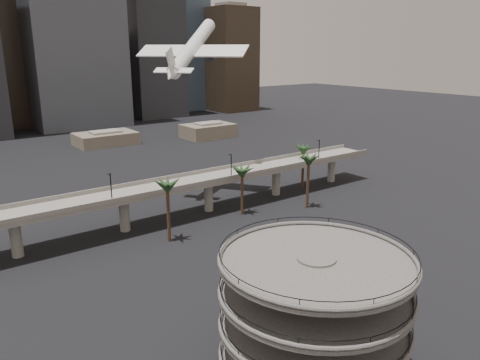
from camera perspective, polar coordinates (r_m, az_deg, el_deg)
ground at (r=72.29m, az=13.84°, el=-17.14°), size 700.00×700.00×0.00m
parking_ramp at (r=56.46m, az=9.02°, el=-15.23°), size 22.20×22.20×17.35m
overpass at (r=108.68m, az=-8.74°, el=-1.22°), size 130.00×9.30×14.70m
palm_trees at (r=113.12m, az=2.63°, el=1.71°), size 54.40×18.40×14.00m
low_buildings at (r=191.11m, az=-19.44°, el=4.04°), size 135.00×27.50×6.80m
skyline at (r=262.17m, az=-23.91°, el=16.66°), size 269.00×86.00×133.11m
airborne_jet at (r=127.91m, az=-5.82°, el=15.73°), size 28.07×27.55×17.92m
car_a at (r=77.90m, az=1.05°, el=-13.49°), size 4.19×3.28×1.34m
car_b at (r=93.21m, az=10.73°, el=-8.58°), size 4.80×2.49×1.51m
car_c at (r=93.66m, az=15.44°, el=-8.72°), size 5.99×5.15×1.65m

